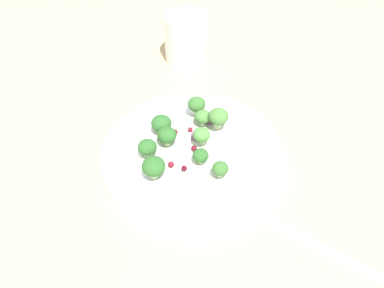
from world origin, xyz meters
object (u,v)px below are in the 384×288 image
at_px(broccoli_floret_0, 203,117).
at_px(broccoli_floret_1, 216,115).
at_px(water_glass, 186,39).
at_px(plate, 192,153).
at_px(fork, 293,232).
at_px(broccoli_floret_2, 201,156).

distance_m(broccoli_floret_0, broccoli_floret_1, 0.02).
xyz_separation_m(broccoli_floret_0, broccoli_floret_1, (-0.01, 0.02, 0.01)).
bearing_deg(broccoli_floret_1, broccoli_floret_0, -57.53).
bearing_deg(water_glass, plate, 49.79).
distance_m(plate, broccoli_floret_1, 0.06).
height_order(fork, water_glass, water_glass).
relative_size(plate, water_glass, 2.94).
bearing_deg(plate, water_glass, -130.21).
relative_size(fork, water_glass, 2.18).
relative_size(broccoli_floret_0, broccoli_floret_1, 0.82).
bearing_deg(broccoli_floret_1, fork, 74.20).
distance_m(plate, water_glass, 0.24).
bearing_deg(broccoli_floret_0, water_glass, -124.91).
bearing_deg(water_glass, fork, 67.00).
xyz_separation_m(broccoli_floret_1, fork, (0.05, 0.18, -0.03)).
bearing_deg(broccoli_floret_2, fork, 94.71).
bearing_deg(water_glass, broccoli_floret_1, 60.19).
xyz_separation_m(broccoli_floret_2, water_glass, (-0.16, -0.21, 0.01)).
distance_m(broccoli_floret_1, broccoli_floret_2, 0.07).
height_order(broccoli_floret_2, water_glass, water_glass).
bearing_deg(plate, broccoli_floret_1, -168.55).
xyz_separation_m(plate, broccoli_floret_1, (-0.06, -0.01, 0.03)).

